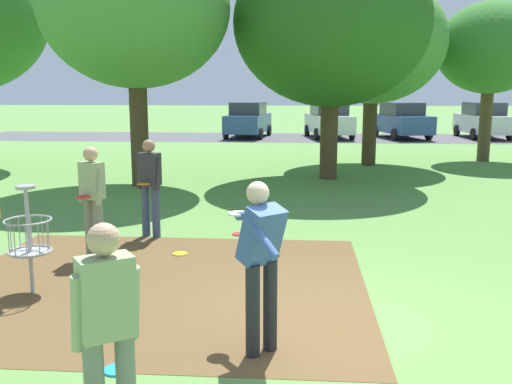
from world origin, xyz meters
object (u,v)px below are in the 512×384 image
at_px(tree_mid_left, 491,49).
at_px(player_waiting_right, 150,182).
at_px(player_throwing, 92,195).
at_px(parked_car_center_right, 402,120).
at_px(player_waiting_left, 108,329).
at_px(frisbee_near_basket, 117,370).
at_px(tree_near_right, 135,7).
at_px(tree_near_left, 331,23).
at_px(parked_car_rightmost, 483,120).
at_px(frisbee_far_left, 239,234).
at_px(parked_car_leftmost, 248,120).
at_px(frisbee_far_right, 180,254).
at_px(tree_far_left, 373,41).
at_px(player_foreground_watching, 261,256).
at_px(parked_car_center_left, 329,120).
at_px(disc_golf_basket, 25,235).

bearing_deg(tree_mid_left, player_waiting_right, -128.80).
distance_m(player_throwing, parked_car_center_right, 23.56).
distance_m(player_throwing, player_waiting_right, 1.39).
distance_m(player_waiting_left, frisbee_near_basket, 1.62).
bearing_deg(tree_near_right, parked_car_center_right, 58.42).
bearing_deg(tree_near_right, tree_mid_left, 29.31).
bearing_deg(tree_near_left, parked_car_rightmost, 58.83).
relative_size(player_waiting_left, parked_car_rightmost, 0.40).
relative_size(frisbee_far_left, tree_near_left, 0.04).
distance_m(player_waiting_right, tree_mid_left, 14.89).
relative_size(tree_near_right, tree_mid_left, 1.21).
height_order(player_throwing, player_waiting_left, same).
bearing_deg(parked_car_leftmost, tree_mid_left, -45.15).
height_order(frisbee_far_right, tree_far_left, tree_far_left).
bearing_deg(player_foreground_watching, player_throwing, 132.09).
bearing_deg(player_throwing, tree_near_right, 99.45).
bearing_deg(player_throwing, tree_mid_left, 52.51).
distance_m(tree_near_right, parked_car_leftmost, 15.89).
bearing_deg(frisbee_near_basket, player_waiting_right, 100.82).
xyz_separation_m(frisbee_near_basket, tree_near_left, (2.49, 11.71, 4.33)).
relative_size(frisbee_far_left, parked_car_rightmost, 0.06).
height_order(player_throwing, tree_mid_left, tree_mid_left).
bearing_deg(parked_car_leftmost, tree_far_left, -64.74).
distance_m(frisbee_near_basket, frisbee_far_right, 3.78).
bearing_deg(tree_far_left, player_waiting_left, -102.71).
xyz_separation_m(player_waiting_right, frisbee_near_basket, (0.93, -4.84, -0.96)).
bearing_deg(tree_mid_left, player_waiting_left, -114.18).
height_order(player_throwing, frisbee_far_left, player_throwing).
bearing_deg(parked_car_rightmost, tree_mid_left, -106.65).
bearing_deg(player_foreground_watching, frisbee_near_basket, -159.40).
bearing_deg(parked_car_center_left, parked_car_center_right, 1.24).
height_order(frisbee_far_left, parked_car_center_left, parked_car_center_left).
bearing_deg(tree_far_left, parked_car_center_left, 94.46).
relative_size(frisbee_far_right, tree_near_left, 0.04).
distance_m(disc_golf_basket, player_waiting_left, 3.87).
distance_m(frisbee_near_basket, parked_car_center_left, 25.71).
relative_size(player_waiting_left, frisbee_far_left, 6.74).
relative_size(frisbee_near_basket, parked_car_leftmost, 0.06).
bearing_deg(frisbee_near_basket, tree_mid_left, 63.12).
distance_m(player_waiting_left, tree_mid_left, 19.37).
height_order(disc_golf_basket, player_foreground_watching, player_foreground_watching).
relative_size(disc_golf_basket, player_waiting_right, 0.81).
bearing_deg(tree_far_left, tree_mid_left, 18.27).
xyz_separation_m(disc_golf_basket, parked_car_center_left, (4.95, 23.54, 0.17)).
bearing_deg(tree_mid_left, frisbee_far_right, -124.07).
bearing_deg(tree_near_left, player_foreground_watching, -96.07).
bearing_deg(frisbee_far_left, tree_mid_left, 55.64).
height_order(player_throwing, frisbee_far_right, player_throwing).
distance_m(frisbee_far_left, parked_car_leftmost, 20.55).
xyz_separation_m(player_waiting_left, frisbee_near_basket, (-0.38, 1.25, -0.96)).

